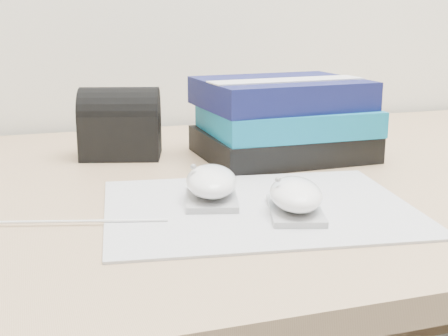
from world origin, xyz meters
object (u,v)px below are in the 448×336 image
object	(u,v)px
book_stack	(283,119)
pouch	(120,124)
desk	(225,309)
mouse_rear	(211,184)
mouse_front	(296,197)

from	to	relation	value
book_stack	pouch	world-z (taller)	book_stack
desk	mouse_rear	bearing A→B (deg)	-113.31
pouch	book_stack	bearing A→B (deg)	-17.32
mouse_rear	book_stack	world-z (taller)	book_stack
desk	book_stack	bearing A→B (deg)	15.09
mouse_front	mouse_rear	bearing A→B (deg)	134.01
mouse_front	pouch	distance (m)	0.38
book_stack	mouse_front	bearing A→B (deg)	-110.31
mouse_rear	mouse_front	world-z (taller)	mouse_rear
book_stack	pouch	size ratio (longest dim) A/B	1.83
mouse_rear	pouch	xyz separation A→B (m)	(-0.07, 0.27, 0.03)
desk	book_stack	xyz separation A→B (m)	(0.10, 0.03, 0.29)
mouse_rear	mouse_front	size ratio (longest dim) A/B	1.04
desk	mouse_rear	distance (m)	0.32
mouse_front	pouch	world-z (taller)	pouch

